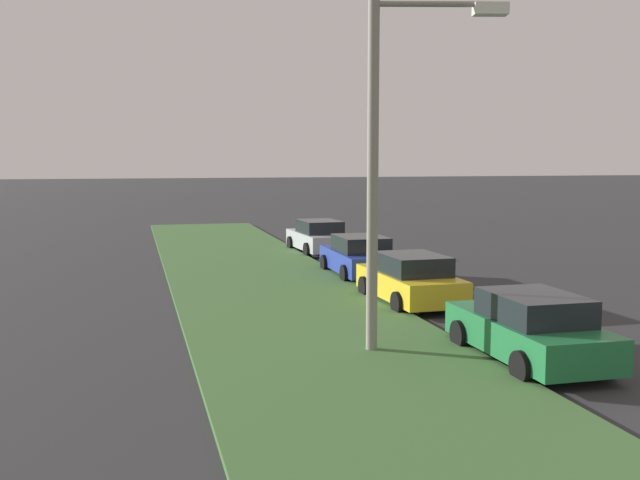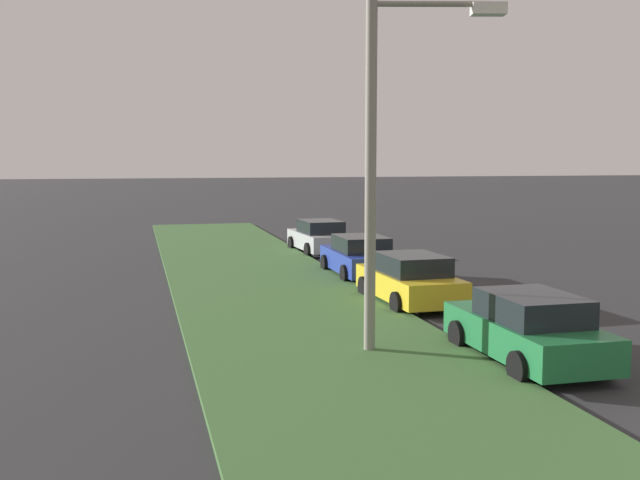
# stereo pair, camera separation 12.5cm
# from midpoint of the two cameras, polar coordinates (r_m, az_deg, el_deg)

# --- Properties ---
(grass_median) EXTENTS (60.00, 6.00, 0.12)m
(grass_median) POSITION_cam_midpoint_polar(r_m,az_deg,el_deg) (17.80, -0.51, -7.25)
(grass_median) COLOR #3D6633
(grass_median) RESTS_ON ground
(parked_car_green) EXTENTS (4.31, 2.04, 1.47)m
(parked_car_green) POSITION_cam_midpoint_polar(r_m,az_deg,el_deg) (16.16, 15.38, -6.49)
(parked_car_green) COLOR #1E6B38
(parked_car_green) RESTS_ON ground
(parked_car_yellow) EXTENTS (4.36, 2.13, 1.47)m
(parked_car_yellow) POSITION_cam_midpoint_polar(r_m,az_deg,el_deg) (21.84, 6.70, -3.01)
(parked_car_yellow) COLOR gold
(parked_car_yellow) RESTS_ON ground
(parked_car_blue) EXTENTS (4.31, 2.03, 1.47)m
(parked_car_blue) POSITION_cam_midpoint_polar(r_m,az_deg,el_deg) (26.73, 2.86, -1.27)
(parked_car_blue) COLOR #23389E
(parked_car_blue) RESTS_ON ground
(parked_car_silver) EXTENTS (4.40, 2.21, 1.47)m
(parked_car_silver) POSITION_cam_midpoint_polar(r_m,az_deg,el_deg) (33.26, -0.22, 0.22)
(parked_car_silver) COLOR #B2B5BA
(parked_car_silver) RESTS_ON ground
(streetlight) EXTENTS (0.91, 2.84, 7.50)m
(streetlight) POSITION_cam_midpoint_polar(r_m,az_deg,el_deg) (15.91, 5.08, 6.85)
(streetlight) COLOR gray
(streetlight) RESTS_ON ground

